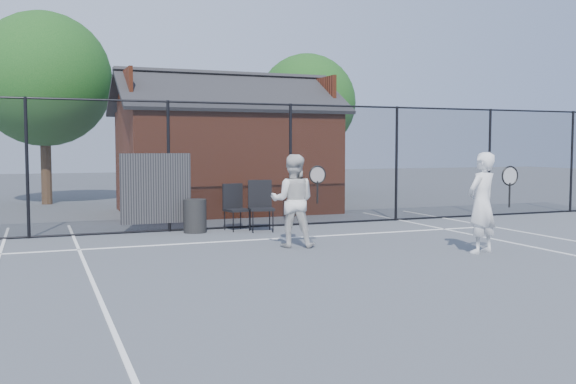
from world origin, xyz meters
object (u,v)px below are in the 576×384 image
object	(u,v)px
player_front	(482,203)
chair_right	(237,208)
chair_left	(261,207)
waste_bin	(195,216)
player_back	(293,201)
clubhouse	(226,158)

from	to	relation	value
player_front	chair_right	distance (m)	5.71
chair_left	waste_bin	world-z (taller)	chair_left
chair_right	chair_left	bearing A→B (deg)	-49.60
player_back	waste_bin	distance (m)	3.07
waste_bin	chair_right	bearing A→B (deg)	0.00
clubhouse	player_front	xyz separation A→B (m)	(2.24, -9.08, -0.68)
clubhouse	player_back	world-z (taller)	clubhouse
chair_left	waste_bin	bearing A→B (deg)	176.15
waste_bin	player_back	bearing A→B (deg)	-64.50
clubhouse	waste_bin	size ratio (longest dim) A/B	8.57
player_front	chair_left	size ratio (longest dim) A/B	1.61
chair_right	clubhouse	bearing A→B (deg)	65.75
clubhouse	chair_right	size ratio (longest dim) A/B	6.13
player_front	waste_bin	bearing A→B (deg)	132.16
clubhouse	player_front	world-z (taller)	clubhouse
player_back	chair_left	bearing A→B (deg)	85.95
clubhouse	waste_bin	distance (m)	4.98
player_back	chair_right	world-z (taller)	player_back
clubhouse	waste_bin	bearing A→B (deg)	-114.38
player_front	chair_left	world-z (taller)	player_front
player_front	waste_bin	world-z (taller)	player_front
player_back	chair_right	size ratio (longest dim) A/B	1.70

